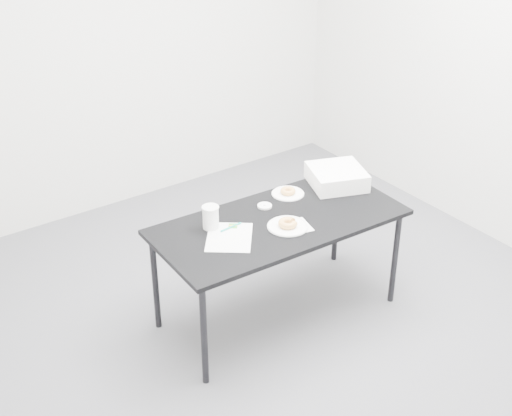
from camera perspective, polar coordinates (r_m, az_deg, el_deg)
floor at (r=4.40m, az=0.75°, el=-9.64°), size 4.00×4.00×0.00m
wall_back at (r=5.37m, az=-12.13°, el=13.32°), size 4.00×0.02×2.70m
wall_right at (r=5.09m, az=19.81°, el=11.39°), size 0.02×4.00×2.70m
table at (r=4.18m, az=1.86°, el=-1.57°), size 1.50×0.74×0.67m
scorecard at (r=3.99m, az=-2.16°, el=-2.34°), size 0.39×0.40×0.00m
logo_patch at (r=4.09m, az=-1.86°, el=-1.44°), size 0.07×0.07×0.00m
pen at (r=4.07m, az=-2.02°, el=-1.54°), size 0.15×0.02×0.01m
napkin at (r=4.09m, az=3.17°, el=-1.49°), size 0.20×0.20×0.00m
plate_near at (r=4.08m, az=2.56°, el=-1.47°), size 0.24×0.24×0.01m
donut_near at (r=4.07m, az=2.56°, el=-1.21°), size 0.14×0.14×0.04m
plate_far at (r=4.44m, az=2.57°, el=1.16°), size 0.20×0.20×0.01m
donut_far at (r=4.43m, az=2.57°, el=1.37°), size 0.12×0.12×0.03m
coffee_cup at (r=4.05m, az=-3.65°, el=-0.74°), size 0.09×0.09×0.14m
cup_lid at (r=4.29m, az=0.70°, el=0.17°), size 0.09×0.09×0.01m
bakery_box at (r=4.55m, az=6.48°, el=2.50°), size 0.42×0.42×0.11m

